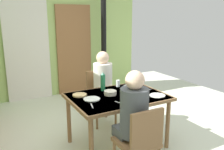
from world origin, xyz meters
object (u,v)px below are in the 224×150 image
Objects in this scene: person_far_diner at (103,79)px; serving_bowl_center at (110,93)px; person_near_diner at (133,111)px; chair_far_diner at (100,93)px; dining_table at (117,101)px; chair_near_diner at (140,141)px; water_bottle_green_far at (103,82)px; water_bottle_green_near at (138,81)px.

person_far_diner is 0.63m from serving_bowl_center.
serving_bowl_center is (0.12, 0.75, -0.03)m from person_near_diner.
dining_table is at bearing 81.11° from chair_far_diner.
chair_near_diner is 3.26× the size of water_bottle_green_far.
chair_far_diner is at bearing 69.38° from water_bottle_green_far.
chair_far_diner is 1.13× the size of person_near_diner.
water_bottle_green_near is 0.50m from water_bottle_green_far.
person_far_diner is at bearing 112.30° from water_bottle_green_near.
chair_far_diner is 1.54m from person_near_diner.
water_bottle_green_near is (0.38, 0.06, 0.21)m from dining_table.
dining_table is 0.36m from water_bottle_green_far.
serving_bowl_center is at bearing 82.00° from chair_near_diner.
person_far_diner is at bearing 71.99° from serving_bowl_center.
water_bottle_green_near reaches higher than chair_near_diner.
person_near_diner reaches higher than chair_near_diner.
water_bottle_green_near is at bearing 52.32° from person_near_diner.
person_far_diner is (0.32, 1.48, 0.28)m from chair_near_diner.
chair_far_diner is 0.86m from water_bottle_green_near.
water_bottle_green_near is at bearing -1.75° from serving_bowl_center.
chair_near_diner is at bearing -96.47° from water_bottle_green_far.
person_far_diner is 0.43m from water_bottle_green_far.
person_near_diner is 0.93m from water_bottle_green_near.
chair_far_diner is (0.13, 0.81, -0.15)m from dining_table.
water_bottle_green_far reaches higher than chair_near_diner.
chair_near_diner is 3.04× the size of water_bottle_green_near.
dining_table is 0.84m from chair_near_diner.
person_far_diner is 0.66m from water_bottle_green_near.
water_bottle_green_far is (0.13, 0.97, 0.07)m from person_near_diner.
serving_bowl_center is at bearing 80.56° from person_near_diner.
water_bottle_green_near is at bearing 9.52° from dining_table.
chair_near_diner is 1.13× the size of person_far_diner.
chair_far_diner is 3.26× the size of water_bottle_green_far.
serving_bowl_center is (-0.44, 0.01, -0.11)m from water_bottle_green_near.
water_bottle_green_near is (0.25, -0.61, 0.07)m from person_far_diner.
person_near_diner reaches higher than serving_bowl_center.
person_near_diner is at bearing -127.68° from water_bottle_green_near.
serving_bowl_center reaches higher than dining_table.
person_far_diner reaches higher than chair_far_diner.
water_bottle_green_far is at bearing 69.38° from chair_far_diner.
chair_near_diner reaches higher than serving_bowl_center.
water_bottle_green_far is (-0.19, -0.51, 0.35)m from chair_far_diner.
person_far_diner reaches higher than water_bottle_green_far.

